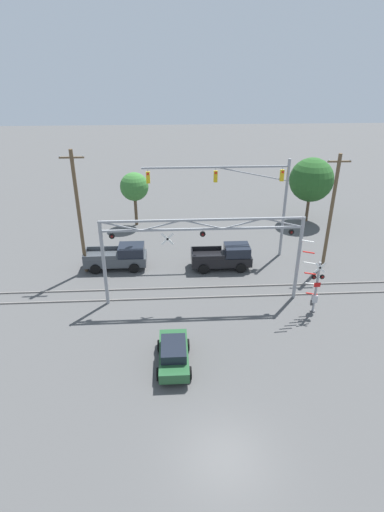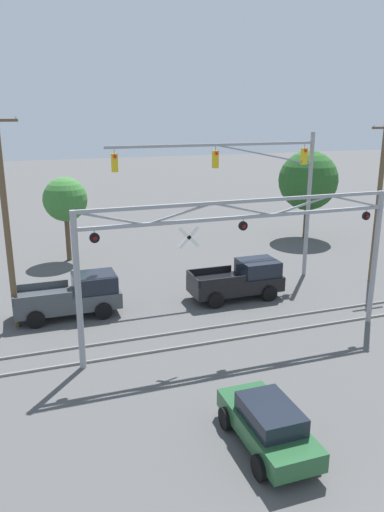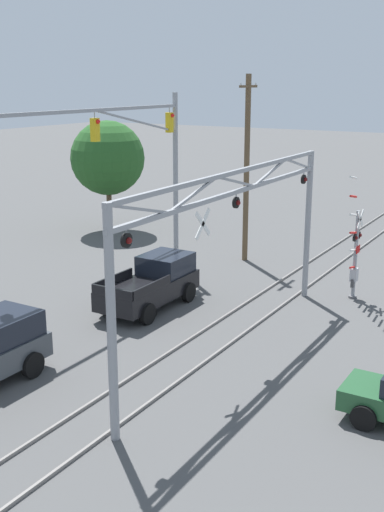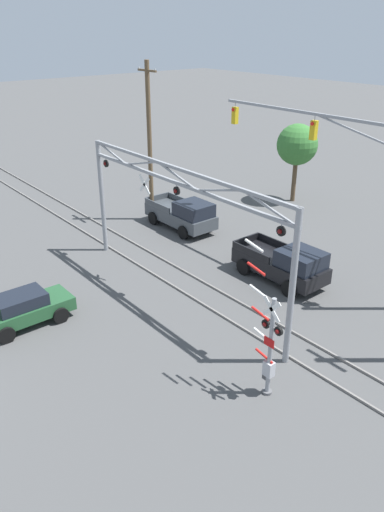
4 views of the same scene
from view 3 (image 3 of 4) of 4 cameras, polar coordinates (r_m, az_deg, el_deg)
The scene contains 8 objects.
rail_track_near at distance 22.77m, azimuth 3.06°, elevation -8.02°, with size 80.00×0.08×0.10m, color gray.
rail_track_far at distance 23.42m, azimuth -0.07°, elevation -7.32°, with size 80.00×0.08×0.10m, color gray.
crossing_gantry at distance 21.28m, azimuth 3.88°, elevation 2.69°, with size 13.73×0.28×6.29m.
crossing_signal_mast at distance 27.96m, azimuth 14.28°, elevation 0.11°, with size 1.86×0.35×5.47m.
traffic_signal_span at distance 28.64m, azimuth -4.61°, elevation 9.00°, with size 12.00×0.39×8.54m.
pickup_truck_lead at distance 26.54m, azimuth -3.51°, elevation -2.41°, with size 4.92×2.23×1.99m.
utility_pole_right at distance 32.75m, azimuth 4.88°, elevation 7.86°, with size 1.80×0.28×9.40m.
background_tree_far_left_verge at distance 39.84m, azimuth -7.51°, elevation 8.62°, with size 4.52×4.52×6.79m.
Camera 3 is at (-18.54, 3.43, 9.05)m, focal length 45.00 mm.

